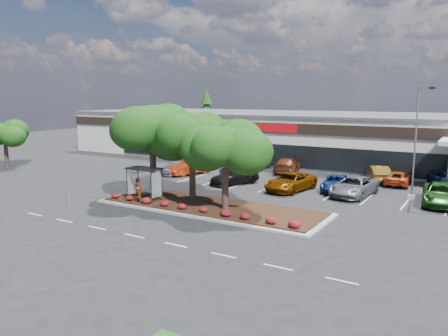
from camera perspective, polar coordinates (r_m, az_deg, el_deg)
The scene contains 27 objects.
ground at distance 29.17m, azimuth -2.76°, elevation -7.52°, with size 160.00×160.00×0.00m, color black.
retail_store at distance 59.38m, azimuth 15.86°, elevation 3.84°, with size 80.40×25.20×6.25m.
landscape_island at distance 33.42m, azimuth -1.78°, elevation -5.11°, with size 18.00×6.00×0.26m.
lane_markings at distance 38.04m, azimuth 5.86°, elevation -3.56°, with size 33.12×20.06×0.01m.
shrub_row at distance 31.63m, azimuth -3.86°, elevation -5.23°, with size 17.00×0.80×0.50m, color maroon, non-canonical shape.
bus_shelter at distance 35.40m, azimuth -10.23°, elevation -0.82°, with size 2.75×1.55×2.59m.
island_tree_west at distance 36.61m, azimuth -9.30°, elevation 2.54°, with size 7.20×7.20×7.89m, color #113A0D, non-canonical shape.
island_tree_mid at distance 35.06m, azimuth -4.18°, elevation 1.87°, with size 6.60×6.60×7.32m, color #113A0D, non-canonical shape.
island_tree_east at distance 31.70m, azimuth 0.17°, elevation 0.37°, with size 5.80×5.80×6.50m, color #113A0D, non-canonical shape.
tree_west_far at distance 58.85m, azimuth -26.65°, elevation 2.82°, with size 4.80×4.80×5.61m, color #113A0D, non-canonical shape.
conifer_north_west at distance 82.92m, azimuth -2.29°, elevation 6.91°, with size 4.40×4.40×10.00m, color #113A0D.
person_waiting at distance 34.82m, azimuth -11.11°, elevation -2.81°, with size 0.71×0.47×1.96m, color #594C47.
light_pole at distance 38.71m, azimuth 23.78°, elevation 2.11°, with size 1.41×0.77×9.34m.
survey_stake at distance 36.16m, azimuth -19.55°, elevation -3.76°, with size 0.08×0.14×0.93m.
car_0 at distance 48.51m, azimuth -6.20°, elevation 0.09°, with size 2.03×5.00×1.45m, color slate.
car_1 at distance 47.98m, azimuth -4.55°, elevation 0.16°, with size 1.78×5.10×1.68m, color #A0280B.
car_2 at distance 42.56m, azimuth 1.36°, elevation -1.11°, with size 2.11×5.18×1.50m, color black.
car_3 at distance 40.04m, azimuth 8.70°, elevation -1.79°, with size 2.70×5.85×1.63m, color #612F02.
car_4 at distance 40.76m, azimuth 14.51°, elevation -1.92°, with size 2.37×5.14×1.43m, color navy.
car_5 at distance 39.05m, azimuth 16.60°, elevation -2.33°, with size 2.74×5.95×1.65m, color slate.
car_6 at distance 38.44m, azimuth 26.57°, elevation -3.08°, with size 2.82×6.11×1.70m, color #1C4D17.
car_9 at distance 51.72m, azimuth -2.40°, elevation 0.66°, with size 2.26×4.91×1.36m, color #860503.
car_10 at distance 51.58m, azimuth 4.35°, elevation 0.62°, with size 1.62×4.02×1.37m, color #13481F.
car_11 at distance 47.71m, azimuth 2.03°, elevation -0.01°, with size 2.43×5.26×1.46m, color #55555D.
car_12 at distance 49.47m, azimuth 8.26°, elevation 0.37°, with size 2.37×5.82×1.69m, color #612813.
car_13 at distance 46.45m, azimuth 19.40°, elevation -0.67°, with size 1.74×4.98×1.64m, color brown.
car_14 at distance 45.38m, azimuth 21.77°, elevation -1.24°, with size 2.21×4.79×1.33m, color #9E3214.
Camera 1 is at (15.61, -23.16, 8.42)m, focal length 35.00 mm.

